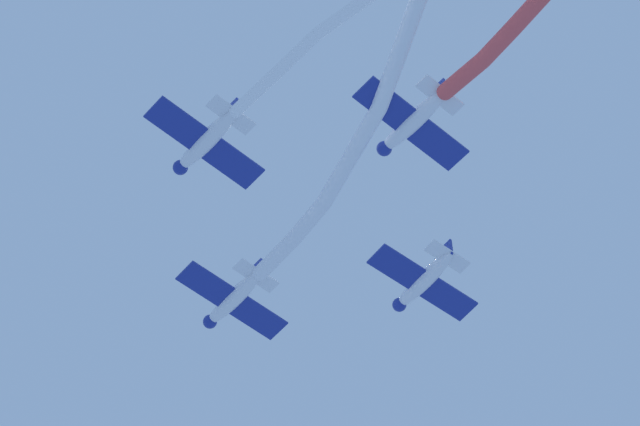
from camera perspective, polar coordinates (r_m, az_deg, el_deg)
name	(u,v)px	position (r m, az deg, el deg)	size (l,w,h in m)	color
airplane_lead	(233,299)	(78.99, -3.40, -3.35)	(6.59, 5.09, 1.64)	silver
smoke_trail_lead	(359,122)	(72.21, 1.53, 3.55)	(14.33, 17.75, 1.46)	white
airplane_left_wing	(206,142)	(72.90, -4.46, 2.78)	(6.61, 5.09, 1.64)	silver
airplane_right_wing	(423,281)	(78.68, 4.03, -2.65)	(6.53, 5.07, 1.64)	silver
airplane_slot	(412,122)	(72.47, 3.59, 3.53)	(6.61, 5.09, 1.64)	silver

